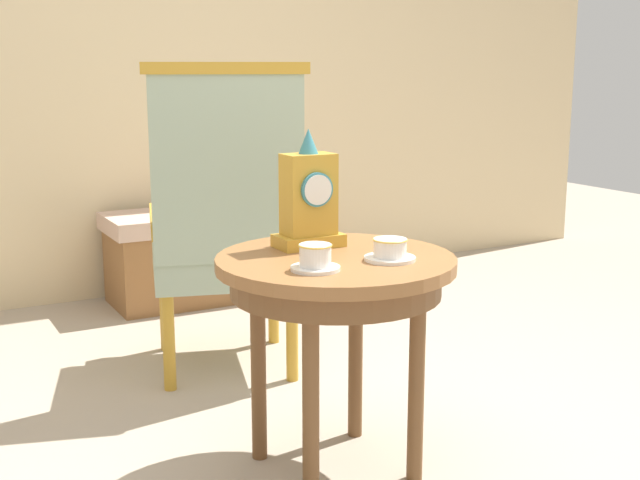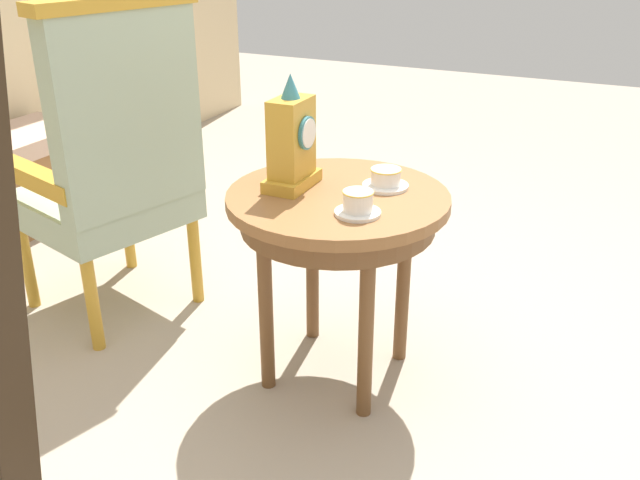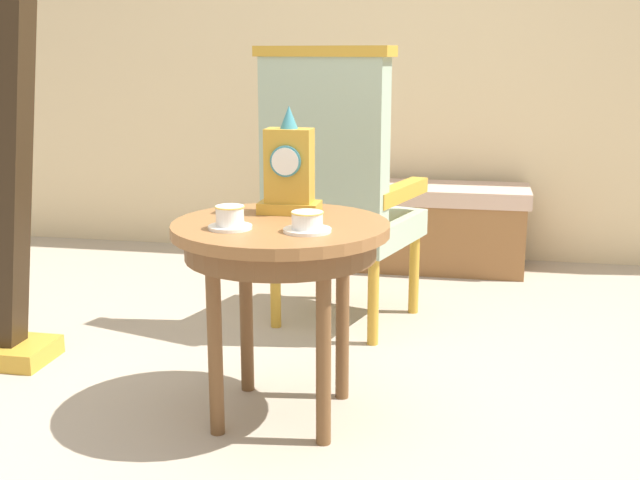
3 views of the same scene
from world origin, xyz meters
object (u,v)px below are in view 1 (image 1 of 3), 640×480
object	(u,v)px
armchair	(225,217)
teacup_left	(315,258)
window_bench	(211,253)
side_table	(336,285)
teacup_right	(390,250)
mantel_clock	(309,200)

from	to	relation	value
armchair	teacup_left	bearing A→B (deg)	-98.40
window_bench	teacup_left	bearing A→B (deg)	-103.25
side_table	teacup_right	bearing A→B (deg)	-45.97
teacup_left	window_bench	world-z (taller)	teacup_left
teacup_right	armchair	xyz separation A→B (m)	(-0.09, 0.95, -0.06)
mantel_clock	teacup_left	bearing A→B (deg)	-114.25
mantel_clock	armchair	bearing A→B (deg)	87.89
teacup_left	teacup_right	distance (m)	0.23
teacup_right	window_bench	size ratio (longest dim) A/B	0.14
side_table	teacup_right	size ratio (longest dim) A/B	4.77
teacup_left	teacup_right	xyz separation A→B (m)	(0.23, 0.00, -0.00)
side_table	armchair	xyz separation A→B (m)	(0.02, 0.84, 0.05)
side_table	mantel_clock	distance (m)	0.26
side_table	teacup_right	world-z (taller)	teacup_right
mantel_clock	teacup_right	bearing A→B (deg)	-66.29
window_bench	side_table	bearing A→B (deg)	-100.44
armchair	mantel_clock	bearing A→B (deg)	-92.11
side_table	mantel_clock	xyz separation A→B (m)	(-0.01, 0.14, 0.21)
teacup_left	side_table	bearing A→B (deg)	42.52
mantel_clock	side_table	bearing A→B (deg)	-87.42
side_table	armchair	world-z (taller)	armchair
side_table	teacup_left	xyz separation A→B (m)	(-0.12, -0.11, 0.11)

